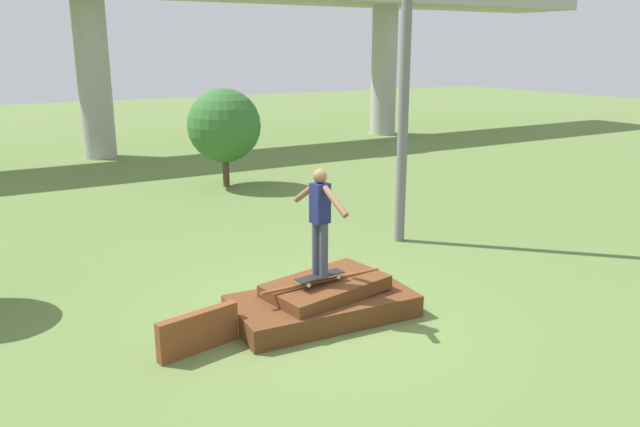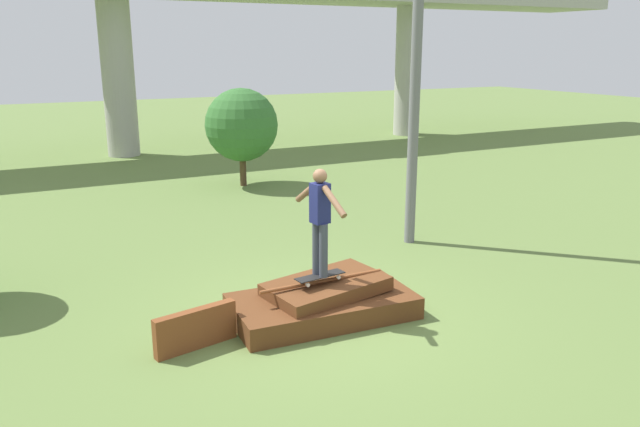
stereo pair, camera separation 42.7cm
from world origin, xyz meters
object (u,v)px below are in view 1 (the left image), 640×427
object	(u,v)px
skater	(320,215)
utility_pole	(406,35)
skateboard	(320,276)
tree_behind_right	(224,126)

from	to	relation	value
skater	utility_pole	size ratio (longest dim) A/B	0.20
skateboard	skater	world-z (taller)	skater
skater	skateboard	bearing A→B (deg)	14.04
tree_behind_right	skater	bearing A→B (deg)	-103.40
skater	utility_pole	xyz separation A→B (m)	(3.23, 2.43, 2.44)
skater	tree_behind_right	world-z (taller)	tree_behind_right
skateboard	utility_pole	world-z (taller)	utility_pole
tree_behind_right	skateboard	bearing A→B (deg)	-103.40
skater	utility_pole	world-z (taller)	utility_pole
skateboard	skater	xyz separation A→B (m)	(-0.00, -0.00, 0.88)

